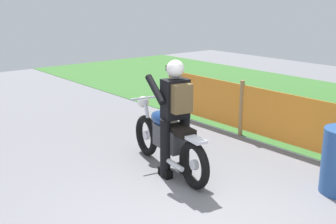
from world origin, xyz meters
TOP-DOWN VIEW (x-y plane):
  - motorcycle_lead at (-1.65, 0.87)m, footprint 2.11×0.71m
  - rider_lead at (-1.42, 0.83)m, footprint 0.73×0.62m

SIDE VIEW (x-z plane):
  - motorcycle_lead at x=-1.65m, z-range -0.02..0.99m
  - rider_lead at x=-1.42m, z-range 0.11..1.80m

